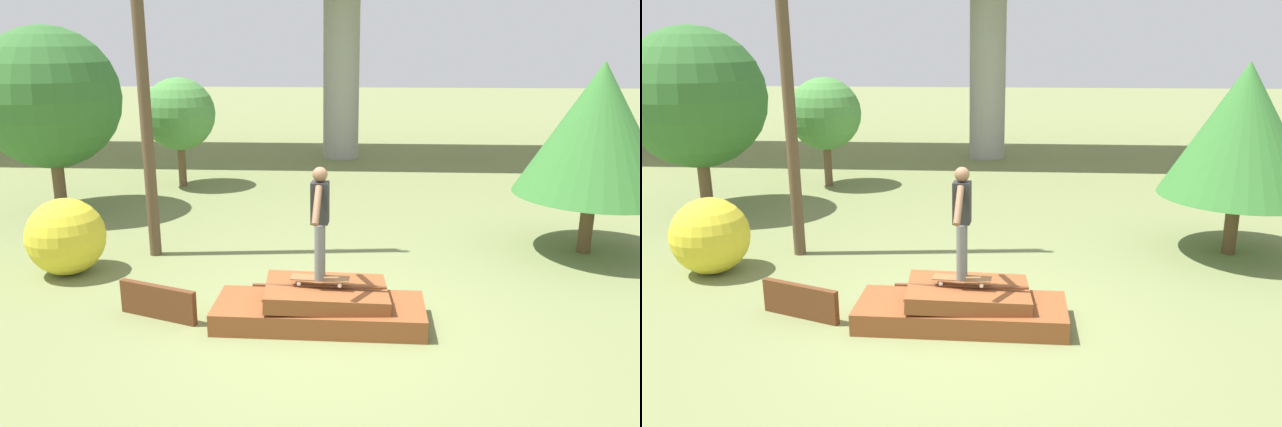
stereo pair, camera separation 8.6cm
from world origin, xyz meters
The scene contains 9 objects.
ground_plane centered at (0.00, 0.00, 0.00)m, with size 80.00×80.00×0.00m, color olive.
scrap_pile centered at (0.03, 0.02, 0.22)m, with size 2.80×1.17×0.55m.
scrap_plank_loose centered at (-2.19, 0.04, 0.24)m, with size 1.15×0.50×0.47m.
skateboard centered at (0.01, 0.03, 0.63)m, with size 0.78×0.26×0.09m.
skater centered at (0.01, 0.03, 1.48)m, with size 0.24×1.00×1.48m.
tree_behind_left centered at (4.52, 3.11, 2.18)m, with size 2.63×2.63×3.31m.
tree_behind_right centered at (-5.93, 5.18, 2.46)m, with size 2.94×2.94×3.93m.
tree_mid_back centered at (-3.93, 7.72, 1.83)m, with size 1.79×1.79×2.73m.
bush_yellow_flowering centered at (-4.14, 1.61, 0.62)m, with size 1.24×1.24×1.24m.
Camera 2 is at (0.52, -7.59, 3.69)m, focal length 35.00 mm.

